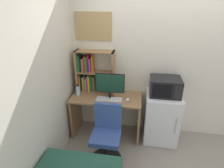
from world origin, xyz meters
name	(u,v)px	position (x,y,z in m)	size (l,w,h in m)	color
wall_back	(192,65)	(0.40, 0.02, 1.30)	(6.40, 0.04, 2.60)	silver
wall_left	(15,105)	(-1.62, -1.60, 1.30)	(0.04, 4.40, 2.60)	silver
desk	(107,109)	(-0.96, -0.29, 0.53)	(1.17, 0.58, 0.77)	#997047
hutch_bookshelf	(90,72)	(-1.28, -0.10, 1.13)	(0.65, 0.23, 0.73)	#997047
monitor	(110,85)	(-0.89, -0.36, 1.02)	(0.47, 0.18, 0.44)	black
keyboard	(109,99)	(-0.90, -0.40, 0.78)	(0.42, 0.16, 0.02)	silver
computer_mouse	(128,100)	(-0.60, -0.38, 0.79)	(0.06, 0.10, 0.04)	silver
water_bottle	(78,90)	(-1.45, -0.31, 0.85)	(0.07, 0.07, 0.19)	silver
mini_fridge	(161,117)	(-0.03, -0.27, 0.44)	(0.55, 0.54, 0.87)	white
microwave	(165,86)	(-0.03, -0.27, 1.01)	(0.47, 0.39, 0.28)	black
desk_chair	(107,138)	(-0.85, -0.88, 0.40)	(0.48, 0.48, 0.90)	black
wall_corkboard	(93,26)	(-1.22, -0.01, 1.87)	(0.61, 0.02, 0.44)	tan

